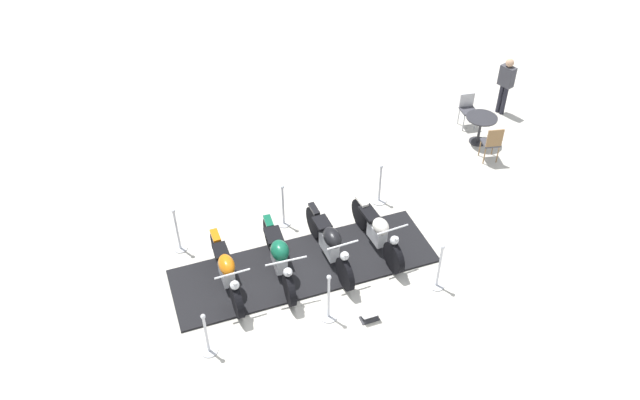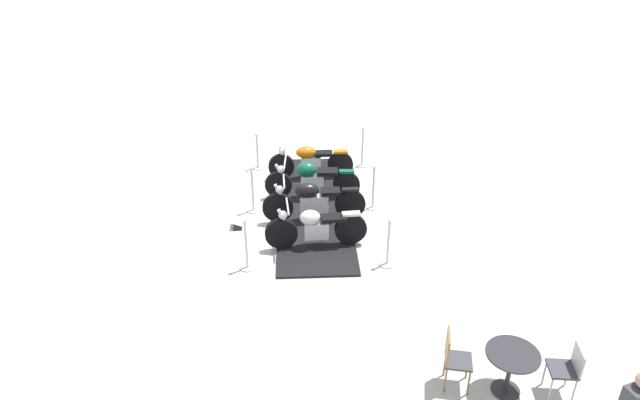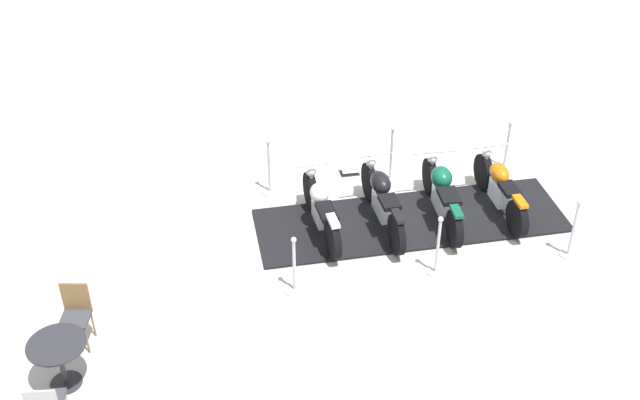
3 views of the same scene
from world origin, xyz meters
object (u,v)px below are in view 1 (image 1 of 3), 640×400
at_px(cafe_chair_near_table, 492,142).
at_px(bystander_person, 506,81).
at_px(motorcycle_forest, 279,256).
at_px(stanchion_right_mid, 329,304).
at_px(info_placard, 369,317).
at_px(stanchion_right_front, 207,340).
at_px(stanchion_right_rear, 438,273).
at_px(motorcycle_cream, 378,231).
at_px(stanchion_left_front, 178,235).
at_px(motorcycle_black, 330,243).
at_px(stanchion_left_mid, 283,211).
at_px(motorcycle_copper, 227,270).
at_px(stanchion_left_rear, 380,191).
at_px(cafe_table, 481,123).
at_px(cafe_chair_across_table, 468,108).

distance_m(cafe_chair_near_table, bystander_person, 2.40).
bearing_deg(motorcycle_forest, stanchion_right_mid, 24.43).
relative_size(stanchion_right_mid, info_placard, 3.08).
distance_m(stanchion_right_front, stanchion_right_rear, 4.59).
xyz_separation_m(motorcycle_cream, stanchion_left_front, (3.97, -1.19, -0.09)).
distance_m(motorcycle_black, stanchion_left_mid, 1.55).
relative_size(motorcycle_copper, motorcycle_cream, 1.02).
bearing_deg(stanchion_left_mid, stanchion_right_mid, 93.31).
bearing_deg(stanchion_right_front, motorcycle_forest, -138.94).
height_order(motorcycle_forest, motorcycle_cream, motorcycle_cream).
distance_m(stanchion_left_mid, stanchion_left_rear, 2.30).
bearing_deg(stanchion_left_mid, motorcycle_forest, 72.80).
xyz_separation_m(stanchion_right_mid, cafe_chair_near_table, (-5.31, -3.60, 0.20)).
bearing_deg(cafe_chair_near_table, stanchion_left_mid, 107.09).
distance_m(stanchion_left_front, bystander_person, 9.60).
distance_m(motorcycle_forest, cafe_chair_near_table, 6.34).
xyz_separation_m(stanchion_left_front, stanchion_left_mid, (-2.29, -0.13, -0.02)).
distance_m(motorcycle_forest, stanchion_left_front, 2.27).
xyz_separation_m(stanchion_left_rear, cafe_chair_near_table, (-3.18, -0.68, 0.26)).
bearing_deg(cafe_chair_near_table, bystander_person, -26.95).
height_order(motorcycle_forest, cafe_table, motorcycle_forest).
xyz_separation_m(motorcycle_black, stanchion_right_rear, (-1.84, 1.25, -0.17)).
height_order(motorcycle_cream, info_placard, motorcycle_cream).
relative_size(stanchion_left_front, info_placard, 3.01).
bearing_deg(stanchion_right_rear, stanchion_left_rear, -86.69).
height_order(motorcycle_copper, bystander_person, bystander_person).
bearing_deg(stanchion_left_front, info_placard, 137.33).
relative_size(motorcycle_copper, cafe_chair_near_table, 2.20).
height_order(stanchion_right_front, cafe_chair_near_table, stanchion_right_front).
bearing_deg(cafe_table, stanchion_left_mid, 16.20).
xyz_separation_m(stanchion_left_front, stanchion_right_rear, (-4.75, 2.52, -0.03)).
distance_m(stanchion_left_mid, stanchion_right_rear, 3.62).
bearing_deg(stanchion_left_front, stanchion_right_front, 93.31).
relative_size(motorcycle_forest, stanchion_right_front, 2.26).
xyz_separation_m(stanchion_right_front, stanchion_left_rear, (-4.42, -3.05, -0.02)).
relative_size(stanchion_left_front, cafe_chair_across_table, 1.24).
bearing_deg(motorcycle_cream, bystander_person, 120.77).
xyz_separation_m(motorcycle_cream, cafe_chair_near_table, (-3.79, -2.13, 0.07)).
xyz_separation_m(stanchion_left_mid, stanchion_right_rear, (-2.45, 2.66, -0.01)).
bearing_deg(stanchion_right_rear, info_placard, 14.53).
distance_m(motorcycle_copper, stanchion_right_mid, 2.11).
height_order(stanchion_right_rear, cafe_chair_near_table, stanchion_right_rear).
bearing_deg(stanchion_right_front, bystander_person, -147.80).
height_order(motorcycle_cream, cafe_chair_near_table, motorcycle_cream).
height_order(motorcycle_forest, stanchion_left_front, stanchion_left_front).
distance_m(stanchion_left_front, cafe_chair_near_table, 7.82).
distance_m(info_placard, bystander_person, 8.37).
height_order(stanchion_left_rear, cafe_chair_across_table, stanchion_left_rear).
relative_size(motorcycle_copper, stanchion_left_front, 1.96).
height_order(motorcycle_forest, bystander_person, bystander_person).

